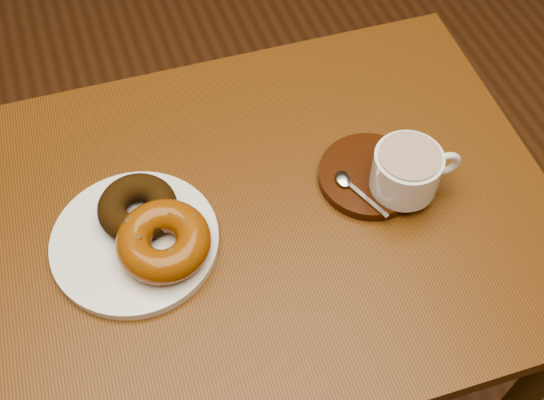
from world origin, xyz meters
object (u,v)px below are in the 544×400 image
object	(u,v)px
coffee_cup	(407,170)
donut_plate	(135,241)
cafe_table	(259,257)
saucer	(370,176)

from	to	relation	value
coffee_cup	donut_plate	bearing A→B (deg)	-177.31
cafe_table	donut_plate	distance (m)	0.21
cafe_table	saucer	bearing A→B (deg)	3.13
donut_plate	coffee_cup	size ratio (longest dim) A/B	1.81
cafe_table	saucer	xyz separation A→B (m)	(0.16, 0.00, 0.13)
donut_plate	saucer	xyz separation A→B (m)	(0.33, -0.00, 0.00)
donut_plate	coffee_cup	world-z (taller)	coffee_cup
cafe_table	coffee_cup	size ratio (longest dim) A/B	6.89
donut_plate	saucer	size ratio (longest dim) A/B	1.53
donut_plate	coffee_cup	xyz separation A→B (m)	(0.37, -0.04, 0.04)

